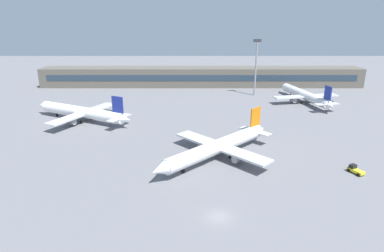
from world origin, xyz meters
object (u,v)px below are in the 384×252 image
(airplane_mid, at_px, (81,112))
(baggage_tug_yellow, at_px, (355,170))
(airplane_near, at_px, (217,147))
(floodlight_tower_west, at_px, (256,63))
(airplane_far, at_px, (304,95))

(airplane_mid, distance_m, baggage_tug_yellow, 81.44)
(baggage_tug_yellow, bearing_deg, airplane_near, 165.22)
(floodlight_tower_west, bearing_deg, airplane_near, -107.52)
(airplane_mid, bearing_deg, floodlight_tower_west, 29.96)
(floodlight_tower_west, bearing_deg, airplane_far, -33.66)
(airplane_far, bearing_deg, floodlight_tower_west, 146.34)
(baggage_tug_yellow, bearing_deg, airplane_mid, 152.29)
(baggage_tug_yellow, height_order, floodlight_tower_west, floodlight_tower_west)
(airplane_mid, xyz_separation_m, baggage_tug_yellow, (72.07, -37.85, -2.21))
(airplane_near, bearing_deg, baggage_tug_yellow, -14.78)
(airplane_mid, bearing_deg, airplane_far, 16.93)
(airplane_mid, distance_m, floodlight_tower_west, 73.98)
(baggage_tug_yellow, bearing_deg, floodlight_tower_west, 96.65)
(airplane_near, height_order, floodlight_tower_west, floodlight_tower_west)
(baggage_tug_yellow, xyz_separation_m, floodlight_tower_west, (-8.67, 74.39, 13.07))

